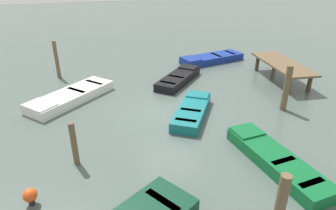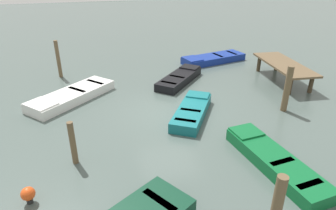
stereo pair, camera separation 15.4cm
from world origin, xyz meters
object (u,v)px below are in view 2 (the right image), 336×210
object	(u,v)px
mooring_piling_far_right	(73,143)
marker_buoy	(28,194)
rowboat_black	(180,78)
rowboat_teal	(192,111)
rowboat_white	(72,96)
mooring_piling_near_left	(58,59)
rowboat_blue	(213,59)
rowboat_green	(274,160)
dock_segment	(284,66)
mooring_piling_center	(287,89)
mooring_piling_mid_right	(277,208)

from	to	relation	value
mooring_piling_far_right	marker_buoy	world-z (taller)	mooring_piling_far_right
rowboat_black	rowboat_teal	world-z (taller)	same
rowboat_black	rowboat_white	world-z (taller)	same
rowboat_teal	mooring_piling_near_left	xyz separation A→B (m)	(-6.24, -5.21, 0.77)
mooring_piling_near_left	rowboat_teal	bearing A→B (deg)	39.88
rowboat_black	rowboat_blue	xyz separation A→B (m)	(-2.69, 3.07, -0.00)
rowboat_green	rowboat_black	bearing A→B (deg)	-1.41
rowboat_teal	rowboat_black	bearing A→B (deg)	22.39
dock_segment	rowboat_black	world-z (taller)	dock_segment
rowboat_blue	mooring_piling_far_right	bearing A→B (deg)	32.84
mooring_piling_far_right	marker_buoy	xyz separation A→B (m)	(1.45, -1.16, -0.43)
mooring_piling_near_left	dock_segment	bearing A→B (deg)	70.94
rowboat_teal	mooring_piling_center	xyz separation A→B (m)	(0.59, 3.87, 0.75)
rowboat_green	rowboat_blue	bearing A→B (deg)	-19.48
rowboat_green	marker_buoy	distance (m)	6.94
mooring_piling_near_left	mooring_piling_far_right	bearing A→B (deg)	4.78
rowboat_green	mooring_piling_mid_right	size ratio (longest dim) A/B	2.31
rowboat_white	mooring_piling_near_left	size ratio (longest dim) A/B	2.01
rowboat_blue	mooring_piling_near_left	distance (m)	9.01
rowboat_blue	marker_buoy	bearing A→B (deg)	33.72
rowboat_blue	dock_segment	bearing A→B (deg)	105.67
dock_segment	rowboat_green	bearing A→B (deg)	-30.16
dock_segment	rowboat_teal	world-z (taller)	dock_segment
rowboat_green	mooring_piling_mid_right	world-z (taller)	mooring_piling_mid_right
rowboat_blue	mooring_piling_far_right	world-z (taller)	mooring_piling_far_right
rowboat_teal	marker_buoy	size ratio (longest dim) A/B	6.64
mooring_piling_far_right	mooring_piling_center	size ratio (longest dim) A/B	0.74
rowboat_teal	dock_segment	bearing A→B (deg)	-34.72
dock_segment	mooring_piling_far_right	bearing A→B (deg)	-60.78
dock_segment	mooring_piling_near_left	world-z (taller)	mooring_piling_near_left
rowboat_white	mooring_piling_far_right	size ratio (longest dim) A/B	2.80
rowboat_teal	mooring_piling_near_left	world-z (taller)	mooring_piling_near_left
mooring_piling_far_right	rowboat_green	bearing A→B (deg)	72.03
rowboat_teal	marker_buoy	bearing A→B (deg)	153.60
mooring_piling_mid_right	mooring_piling_far_right	bearing A→B (deg)	-133.88
mooring_piling_far_right	dock_segment	bearing A→B (deg)	112.49
rowboat_white	mooring_piling_far_right	world-z (taller)	mooring_piling_far_right
mooring_piling_mid_right	marker_buoy	bearing A→B (deg)	-115.95
rowboat_green	mooring_piling_near_left	xyz separation A→B (m)	(-10.02, -6.45, 0.77)
rowboat_black	marker_buoy	bearing A→B (deg)	-178.51
rowboat_white	mooring_piling_center	size ratio (longest dim) A/B	2.06
rowboat_teal	rowboat_blue	bearing A→B (deg)	2.57
rowboat_green	mooring_piling_near_left	size ratio (longest dim) A/B	1.96
rowboat_white	mooring_piling_far_right	distance (m)	4.88
mooring_piling_far_right	marker_buoy	bearing A→B (deg)	-38.50
rowboat_teal	marker_buoy	world-z (taller)	marker_buoy
marker_buoy	mooring_piling_center	bearing A→B (deg)	106.16
rowboat_blue	mooring_piling_far_right	distance (m)	11.75
rowboat_white	mooring_piling_near_left	xyz separation A→B (m)	(-3.29, -0.57, 0.77)
rowboat_green	mooring_piling_center	distance (m)	4.20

